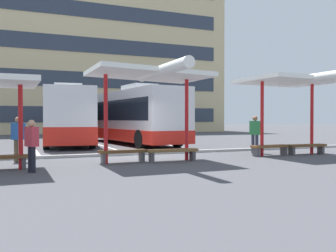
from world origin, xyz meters
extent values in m
plane|color=#47474C|center=(0.00, 0.00, 0.00)|extent=(160.00, 160.00, 0.00)
cube|color=#D1BC8C|center=(0.00, 31.12, 9.28)|extent=(39.17, 13.16, 18.55)
cube|color=#2D3847|center=(0.00, 24.51, 2.04)|extent=(36.04, 0.08, 1.63)
cube|color=#2D3847|center=(0.00, 24.51, 5.75)|extent=(36.04, 0.08, 1.63)
cube|color=#2D3847|center=(0.00, 24.51, 9.46)|extent=(36.04, 0.08, 1.63)
cube|color=#2D3847|center=(0.00, 24.51, 13.17)|extent=(36.04, 0.08, 1.63)
cube|color=silver|center=(-1.71, 8.04, 1.73)|extent=(3.60, 10.95, 2.92)
cube|color=red|center=(-1.71, 8.04, 0.72)|extent=(3.64, 11.00, 0.89)
cube|color=black|center=(-1.71, 8.04, 2.05)|extent=(3.54, 10.10, 1.18)
cube|color=black|center=(-1.17, 13.36, 2.08)|extent=(2.21, 0.30, 1.75)
cube|color=silver|center=(-1.85, 6.70, 3.37)|extent=(1.73, 2.34, 0.36)
cylinder|color=black|center=(-2.48, 11.91, 0.50)|extent=(0.40, 1.03, 1.00)
cylinder|color=black|center=(-0.18, 11.68, 0.50)|extent=(0.40, 1.03, 1.00)
cylinder|color=black|center=(-3.25, 4.40, 0.50)|extent=(0.40, 1.03, 1.00)
cylinder|color=black|center=(-0.94, 4.17, 0.50)|extent=(0.40, 1.03, 1.00)
cube|color=silver|center=(2.01, 7.02, 1.75)|extent=(3.58, 11.37, 2.95)
cube|color=red|center=(2.01, 7.02, 0.62)|extent=(3.63, 11.41, 0.69)
cube|color=black|center=(2.01, 7.02, 2.08)|extent=(3.52, 10.48, 1.20)
cube|color=black|center=(1.43, 12.54, 2.10)|extent=(2.14, 0.30, 1.77)
cube|color=silver|center=(2.15, 5.63, 3.41)|extent=(1.68, 2.34, 0.36)
cylinder|color=black|center=(0.48, 10.87, 0.50)|extent=(0.40, 1.03, 1.00)
cylinder|color=black|center=(2.70, 11.10, 0.50)|extent=(0.40, 1.03, 1.00)
cylinder|color=black|center=(1.31, 2.93, 0.50)|extent=(0.40, 1.03, 1.00)
cylinder|color=black|center=(3.53, 3.17, 0.50)|extent=(0.40, 1.03, 1.00)
cube|color=white|center=(-3.81, 6.65, 0.00)|extent=(0.16, 14.00, 0.01)
cube|color=white|center=(0.00, 6.65, 0.00)|extent=(0.16, 14.00, 0.01)
cube|color=white|center=(3.81, 6.65, 0.00)|extent=(0.16, 14.00, 0.01)
cylinder|color=red|center=(-4.62, -3.16, 1.31)|extent=(0.14, 0.14, 2.61)
cube|color=#4C4C51|center=(-4.55, -3.09, 0.17)|extent=(0.15, 0.34, 0.35)
cylinder|color=red|center=(-1.87, -2.79, 1.55)|extent=(0.14, 0.14, 3.10)
cylinder|color=red|center=(1.23, -2.79, 1.55)|extent=(0.14, 0.14, 3.10)
cube|color=white|center=(-0.32, -2.79, 3.18)|extent=(4.10, 2.99, 0.29)
cylinder|color=white|center=(-0.32, -4.14, 3.15)|extent=(0.36, 4.10, 0.36)
cube|color=brown|center=(-1.22, -2.66, 0.40)|extent=(1.74, 0.49, 0.10)
cube|color=#4C4C51|center=(-1.93, -2.69, 0.17)|extent=(0.13, 0.34, 0.35)
cube|color=#4C4C51|center=(-0.51, -2.63, 0.17)|extent=(0.13, 0.34, 0.35)
cube|color=brown|center=(0.58, -2.93, 0.40)|extent=(1.94, 0.49, 0.10)
cube|color=#4C4C51|center=(-0.24, -2.90, 0.17)|extent=(0.13, 0.34, 0.35)
cube|color=#4C4C51|center=(1.39, -2.96, 0.17)|extent=(0.13, 0.34, 0.35)
cylinder|color=red|center=(4.78, -2.67, 1.56)|extent=(0.14, 0.14, 3.12)
cylinder|color=red|center=(7.48, -2.67, 1.56)|extent=(0.14, 0.14, 3.12)
cube|color=white|center=(6.13, -2.67, 3.20)|extent=(3.70, 3.26, 0.20)
cylinder|color=white|center=(6.13, -4.16, 3.17)|extent=(0.36, 3.70, 0.36)
cube|color=brown|center=(5.23, -2.64, 0.40)|extent=(1.80, 0.49, 0.10)
cube|color=#4C4C51|center=(4.48, -2.67, 0.17)|extent=(0.13, 0.34, 0.35)
cube|color=#4C4C51|center=(5.97, -2.61, 0.17)|extent=(0.13, 0.34, 0.35)
cube|color=brown|center=(7.03, -2.84, 0.40)|extent=(1.88, 0.53, 0.10)
cube|color=#4C4C51|center=(6.25, -2.79, 0.17)|extent=(0.14, 0.34, 0.35)
cube|color=#4C4C51|center=(7.80, -2.88, 0.17)|extent=(0.14, 0.34, 0.35)
cube|color=#ADADA8|center=(0.00, -0.16, 0.06)|extent=(44.00, 0.24, 0.12)
cylinder|color=black|center=(-4.38, -3.95, 0.38)|extent=(0.14, 0.14, 0.76)
cylinder|color=black|center=(-4.31, -4.09, 0.38)|extent=(0.14, 0.14, 0.76)
cube|color=#BF333F|center=(-4.35, -4.02, 1.04)|extent=(0.39, 0.49, 0.57)
sphere|color=tan|center=(-4.35, -4.02, 1.43)|extent=(0.21, 0.21, 0.21)
cylinder|color=#33384C|center=(5.23, -1.42, 0.42)|extent=(0.14, 0.14, 0.84)
cylinder|color=#33384C|center=(5.37, -1.52, 0.42)|extent=(0.14, 0.14, 0.84)
cube|color=#338C4C|center=(5.30, -1.47, 1.16)|extent=(0.52, 0.47, 0.63)
sphere|color=#936B4C|center=(5.30, -1.47, 1.59)|extent=(0.23, 0.23, 0.23)
cylinder|color=brown|center=(-4.74, -0.97, 0.41)|extent=(0.14, 0.14, 0.81)
cylinder|color=brown|center=(-4.57, -1.00, 0.41)|extent=(0.14, 0.14, 0.81)
cube|color=#2659A5|center=(-4.65, -0.98, 1.11)|extent=(0.50, 0.29, 0.61)
sphere|color=#936B4C|center=(-4.65, -0.98, 1.53)|extent=(0.22, 0.22, 0.22)
camera|label=1|loc=(-4.90, -15.50, 1.55)|focal=39.92mm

